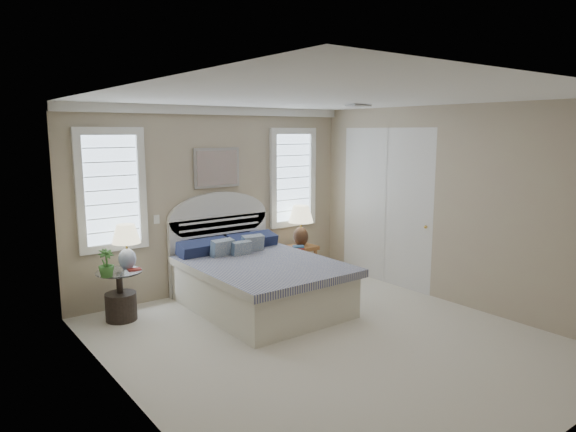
# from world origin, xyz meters

# --- Properties ---
(floor) EXTENTS (4.50, 5.00, 0.01)m
(floor) POSITION_xyz_m (0.00, 0.00, 0.00)
(floor) COLOR beige
(floor) RESTS_ON ground
(ceiling) EXTENTS (4.50, 5.00, 0.01)m
(ceiling) POSITION_xyz_m (0.00, 0.00, 2.70)
(ceiling) COLOR white
(ceiling) RESTS_ON wall_back
(wall_back) EXTENTS (4.50, 0.02, 2.70)m
(wall_back) POSITION_xyz_m (0.00, 2.50, 1.35)
(wall_back) COLOR tan
(wall_back) RESTS_ON floor
(wall_left) EXTENTS (0.02, 5.00, 2.70)m
(wall_left) POSITION_xyz_m (-2.25, 0.00, 1.35)
(wall_left) COLOR tan
(wall_left) RESTS_ON floor
(wall_right) EXTENTS (0.02, 5.00, 2.70)m
(wall_right) POSITION_xyz_m (2.25, 0.00, 1.35)
(wall_right) COLOR tan
(wall_right) RESTS_ON floor
(crown_molding) EXTENTS (4.50, 0.08, 0.12)m
(crown_molding) POSITION_xyz_m (0.00, 2.46, 2.64)
(crown_molding) COLOR white
(crown_molding) RESTS_ON wall_back
(hvac_vent) EXTENTS (0.30, 0.20, 0.02)m
(hvac_vent) POSITION_xyz_m (1.20, 0.80, 2.68)
(hvac_vent) COLOR #B2B2B2
(hvac_vent) RESTS_ON ceiling
(switch_plate) EXTENTS (0.08, 0.01, 0.12)m
(switch_plate) POSITION_xyz_m (-0.95, 2.48, 1.15)
(switch_plate) COLOR white
(switch_plate) RESTS_ON wall_back
(window_left) EXTENTS (0.90, 0.06, 1.60)m
(window_left) POSITION_xyz_m (-1.55, 2.48, 1.60)
(window_left) COLOR silver
(window_left) RESTS_ON wall_back
(window_right) EXTENTS (0.90, 0.06, 1.60)m
(window_right) POSITION_xyz_m (1.40, 2.48, 1.60)
(window_right) COLOR silver
(window_right) RESTS_ON wall_back
(painting) EXTENTS (0.74, 0.04, 0.58)m
(painting) POSITION_xyz_m (0.00, 2.46, 1.82)
(painting) COLOR silver
(painting) RESTS_ON wall_back
(closet_door) EXTENTS (0.02, 1.80, 2.40)m
(closet_door) POSITION_xyz_m (2.23, 1.20, 1.20)
(closet_door) COLOR silver
(closet_door) RESTS_ON floor
(bed) EXTENTS (1.72, 2.28, 1.47)m
(bed) POSITION_xyz_m (0.00, 1.46, 0.39)
(bed) COLOR silver
(bed) RESTS_ON floor
(side_table_left) EXTENTS (0.56, 0.56, 0.63)m
(side_table_left) POSITION_xyz_m (-1.65, 2.05, 0.39)
(side_table_left) COLOR black
(side_table_left) RESTS_ON floor
(nightstand_right) EXTENTS (0.50, 0.40, 0.53)m
(nightstand_right) POSITION_xyz_m (1.30, 2.15, 0.39)
(nightstand_right) COLOR #9A5F32
(nightstand_right) RESTS_ON floor
(floor_pot) EXTENTS (0.40, 0.40, 0.35)m
(floor_pot) POSITION_xyz_m (-1.65, 2.04, 0.17)
(floor_pot) COLOR black
(floor_pot) RESTS_ON floor
(lamp_left) EXTENTS (0.46, 0.46, 0.58)m
(lamp_left) POSITION_xyz_m (-1.52, 2.08, 0.98)
(lamp_left) COLOR silver
(lamp_left) RESTS_ON side_table_left
(lamp_right) EXTENTS (0.52, 0.52, 0.65)m
(lamp_right) POSITION_xyz_m (1.35, 2.19, 0.93)
(lamp_right) COLOR black
(lamp_right) RESTS_ON nightstand_right
(potted_plant) EXTENTS (0.22, 0.22, 0.34)m
(potted_plant) POSITION_xyz_m (-1.85, 1.88, 0.80)
(potted_plant) COLOR #386729
(potted_plant) RESTS_ON side_table_left
(books_left) EXTENTS (0.17, 0.13, 0.02)m
(books_left) POSITION_xyz_m (-1.48, 1.96, 0.64)
(books_left) COLOR maroon
(books_left) RESTS_ON side_table_left
(books_right) EXTENTS (0.22, 0.19, 0.05)m
(books_right) POSITION_xyz_m (1.15, 2.00, 0.55)
(books_right) COLOR maroon
(books_right) RESTS_ON nightstand_right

